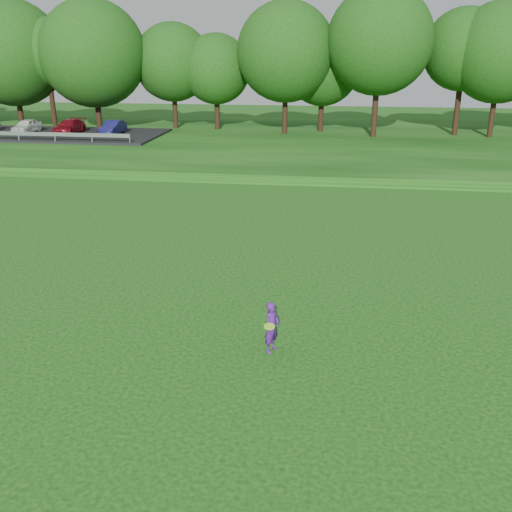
# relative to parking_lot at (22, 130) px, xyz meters

# --- Properties ---
(ground) EXTENTS (140.00, 140.00, 0.00)m
(ground) POSITION_rel_parking_lot_xyz_m (24.37, -32.81, -1.03)
(ground) COLOR #0C3B0B
(ground) RESTS_ON ground
(berm) EXTENTS (130.00, 30.00, 0.60)m
(berm) POSITION_rel_parking_lot_xyz_m (24.37, 1.19, -0.73)
(berm) COLOR #0C3B0B
(berm) RESTS_ON ground
(walking_path) EXTENTS (130.00, 1.60, 0.04)m
(walking_path) POSITION_rel_parking_lot_xyz_m (24.37, -12.81, -1.01)
(walking_path) COLOR gray
(walking_path) RESTS_ON ground
(treeline) EXTENTS (104.00, 7.00, 15.00)m
(treeline) POSITION_rel_parking_lot_xyz_m (24.37, 5.19, 7.07)
(treeline) COLOR #114510
(treeline) RESTS_ON berm
(parking_lot) EXTENTS (24.00, 9.00, 1.38)m
(parking_lot) POSITION_rel_parking_lot_xyz_m (0.00, 0.00, 0.00)
(parking_lot) COLOR black
(parking_lot) RESTS_ON berm
(woman) EXTENTS (0.54, 0.90, 1.47)m
(woman) POSITION_rel_parking_lot_xyz_m (26.13, -33.95, -0.30)
(woman) COLOR #4E1C7E
(woman) RESTS_ON ground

